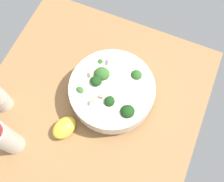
{
  "coord_description": "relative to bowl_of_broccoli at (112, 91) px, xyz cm",
  "views": [
    {
      "loc": [
        -21.14,
        -15.06,
        71.18
      ],
      "look_at": [
        3.99,
        -4.48,
        4.0
      ],
      "focal_mm": 43.04,
      "sensor_mm": 36.0,
      "label": 1
    }
  ],
  "objects": [
    {
      "name": "ground_plane",
      "position": [
        -4.0,
        4.45,
        -6.66
      ],
      "size": [
        60.33,
        60.33,
        4.9
      ],
      "primitive_type": "cube",
      "color": "#996D42"
    },
    {
      "name": "bowl_of_broccoli",
      "position": [
        0.0,
        0.0,
        0.0
      ],
      "size": [
        22.94,
        22.94,
        9.31
      ],
      "color": "silver",
      "rests_on": "ground_plane"
    },
    {
      "name": "lemon_wedge",
      "position": [
        -13.77,
        7.91,
        -2.38
      ],
      "size": [
        8.22,
        7.13,
        3.66
      ],
      "primitive_type": "ellipsoid",
      "rotation": [
        0.0,
        0.0,
        5.92
      ],
      "color": "yellow",
      "rests_on": "ground_plane"
    },
    {
      "name": "bottle_tall",
      "position": [
        -22.53,
        18.29,
        3.65
      ],
      "size": [
        5.26,
        5.26,
        16.35
      ],
      "color": "beige",
      "rests_on": "ground_plane"
    }
  ]
}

